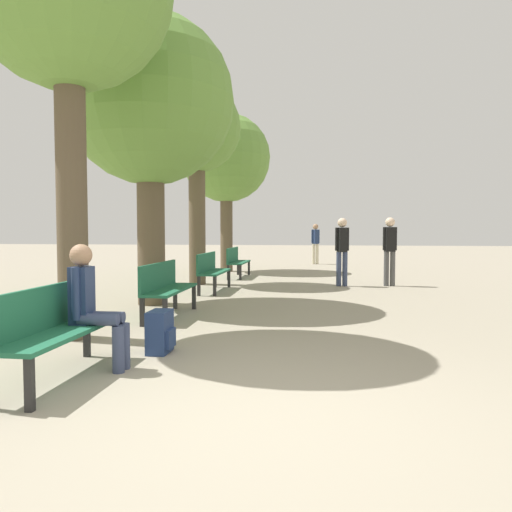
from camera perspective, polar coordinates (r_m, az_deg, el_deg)
The scene contains 13 objects.
ground_plane at distance 3.82m, azimuth -1.09°, elevation -18.00°, with size 80.00×80.00×0.00m, color gray.
bench_row_0 at distance 4.96m, azimuth -22.09°, elevation -7.24°, with size 0.42×1.69×0.85m.
bench_row_1 at distance 7.94m, azimuth -10.33°, elevation -3.26°, with size 0.42×1.69×0.85m.
bench_row_2 at distance 11.10m, azimuth -5.15°, elevation -1.44°, with size 0.42×1.69×0.85m.
bench_row_3 at distance 14.31m, azimuth -2.28°, elevation -0.42°, with size 0.42×1.69×0.85m.
tree_row_1 at distance 9.58m, azimuth -12.06°, elevation 16.74°, with size 3.05×3.05×5.23m.
tree_row_2 at distance 12.79m, azimuth -6.81°, elevation 13.88°, with size 2.20×2.20×4.99m.
tree_row_3 at distance 16.51m, azimuth -3.42°, elevation 10.99°, with size 2.87×2.87×5.13m.
person_seated at distance 5.12m, azimuth -18.16°, elevation -5.10°, with size 0.56×0.32×1.23m.
backpack at distance 5.71m, azimuth -10.88°, elevation -8.53°, with size 0.26×0.37×0.47m.
pedestrian_near at distance 12.21m, azimuth 9.81°, elevation 1.00°, with size 0.33×0.28×1.65m.
pedestrian_mid at distance 12.50m, azimuth 15.04°, elevation 1.02°, with size 0.34×0.23×1.66m.
pedestrian_far at distance 19.87m, azimuth 6.81°, elevation 1.70°, with size 0.32×0.28×1.59m.
Camera 1 is at (0.53, -3.52, 1.37)m, focal length 35.00 mm.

